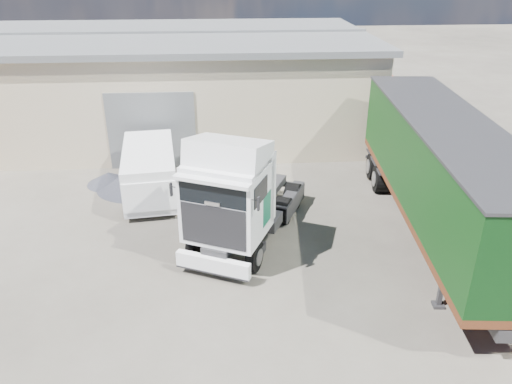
{
  "coord_description": "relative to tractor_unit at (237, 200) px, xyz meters",
  "views": [
    {
      "loc": [
        1.21,
        -12.18,
        9.16
      ],
      "look_at": [
        2.3,
        3.0,
        1.87
      ],
      "focal_mm": 35.0,
      "sensor_mm": 36.0,
      "label": 1
    }
  ],
  "objects": [
    {
      "name": "panel_van",
      "position": [
        -3.44,
        4.19,
        -0.74
      ],
      "size": [
        2.58,
        5.13,
        2.02
      ],
      "rotation": [
        0.0,
        0.0,
        0.12
      ],
      "color": "black",
      "rests_on": "ground"
    },
    {
      "name": "warehouse",
      "position": [
        -7.65,
        13.39,
        0.88
      ],
      "size": [
        30.6,
        12.6,
        5.42
      ],
      "color": "#B7A78D",
      "rests_on": "ground"
    },
    {
      "name": "box_trailer",
      "position": [
        6.96,
        0.41,
        0.83
      ],
      "size": [
        3.94,
        13.1,
        4.29
      ],
      "rotation": [
        0.0,
        0.0,
        -0.09
      ],
      "color": "#2D2D30",
      "rests_on": "ground"
    },
    {
      "name": "tractor_unit",
      "position": [
        0.0,
        0.0,
        0.0
      ],
      "size": [
        4.73,
        6.63,
        4.24
      ],
      "rotation": [
        0.0,
        0.0,
        -0.42
      ],
      "color": "black",
      "rests_on": "ground"
    },
    {
      "name": "gravel_heap",
      "position": [
        -3.85,
        5.23,
        -1.37
      ],
      "size": [
        5.45,
        4.9,
        0.88
      ],
      "rotation": [
        0.0,
        0.0,
        0.17
      ],
      "color": "black",
      "rests_on": "ground"
    },
    {
      "name": "brick_boundary_wall",
      "position": [
        9.85,
        3.4,
        -0.53
      ],
      "size": [
        0.35,
        26.0,
        2.5
      ],
      "primitive_type": "cube",
      "color": "#983E26",
      "rests_on": "ground"
    },
    {
      "name": "ground",
      "position": [
        -1.65,
        -2.6,
        -1.78
      ],
      "size": [
        120.0,
        120.0,
        0.0
      ],
      "primitive_type": "plane",
      "color": "#2C2923",
      "rests_on": "ground"
    }
  ]
}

